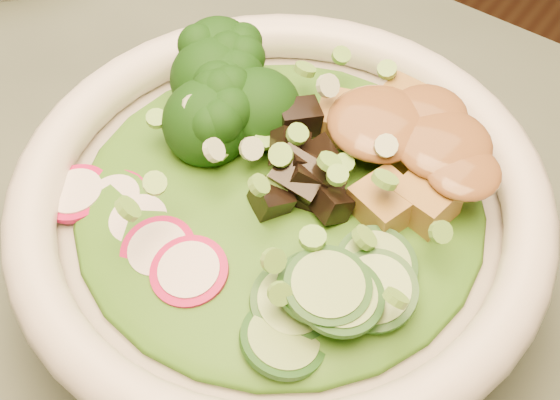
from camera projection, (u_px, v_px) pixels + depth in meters
The scene contains 9 objects.
salad_bowl at pixel (280, 223), 0.46m from camera, with size 0.31×0.31×0.08m.
lettuce_bed at pixel (280, 199), 0.44m from camera, with size 0.23×0.23×0.03m, color #2E6515.
broccoli_florets at pixel (237, 92), 0.47m from camera, with size 0.09×0.08×0.05m, color black, non-canonical shape.
radish_slices at pixel (149, 234), 0.42m from camera, with size 0.13×0.05×0.02m, color #B40D47, non-canonical shape.
cucumber_slices at pixel (326, 293), 0.39m from camera, with size 0.08×0.08×0.04m, color #91BE69, non-canonical shape.
mushroom_heap at pixel (304, 174), 0.43m from camera, with size 0.08×0.08×0.05m, color black, non-canonical shape.
tofu_cubes at pixel (401, 153), 0.44m from camera, with size 0.10×0.07×0.04m, color olive, non-canonical shape.
peanut_sauce at pixel (404, 135), 0.43m from camera, with size 0.08×0.06×0.02m, color brown.
scallion_garnish at pixel (280, 166), 0.42m from camera, with size 0.22×0.22×0.03m, color #6BAB3C, non-canonical shape.
Camera 1 is at (0.13, -0.13, 1.16)m, focal length 50.00 mm.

